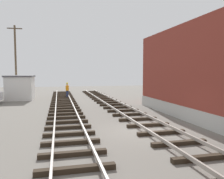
{
  "coord_description": "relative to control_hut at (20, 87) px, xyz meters",
  "views": [
    {
      "loc": [
        -4.24,
        -10.78,
        3.05
      ],
      "look_at": [
        0.01,
        6.82,
        1.69
      ],
      "focal_mm": 35.67,
      "sensor_mm": 36.0,
      "label": 1
    }
  ],
  "objects": [
    {
      "name": "control_hut",
      "position": [
        0.0,
        0.0,
        0.0
      ],
      "size": [
        3.0,
        3.8,
        2.76
      ],
      "color": "silver",
      "rests_on": "ground"
    },
    {
      "name": "utility_pole_far",
      "position": [
        -1.04,
        3.67,
        3.35
      ],
      "size": [
        1.8,
        0.24,
        9.08
      ],
      "color": "brown",
      "rests_on": "ground"
    },
    {
      "name": "ground_plane",
      "position": [
        8.5,
        -16.38,
        -1.39
      ],
      "size": [
        80.0,
        80.0,
        0.0
      ],
      "primitive_type": "plane",
      "color": "slate"
    },
    {
      "name": "track_near_building",
      "position": [
        9.17,
        -16.38,
        -1.26
      ],
      "size": [
        2.5,
        50.22,
        0.32
      ],
      "color": "#2D2319",
      "rests_on": "ground"
    },
    {
      "name": "track_centre",
      "position": [
        4.73,
        -16.38,
        -1.26
      ],
      "size": [
        2.5,
        50.22,
        0.32
      ],
      "color": "#2D2319",
      "rests_on": "ground"
    },
    {
      "name": "track_worker_foreground",
      "position": [
        5.3,
        0.97,
        -0.46
      ],
      "size": [
        0.4,
        0.4,
        1.87
      ],
      "color": "#262D4C",
      "rests_on": "ground"
    }
  ]
}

